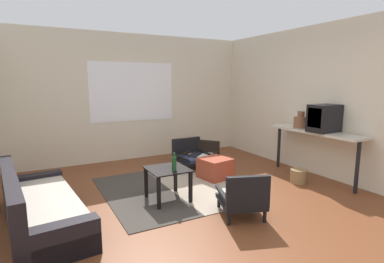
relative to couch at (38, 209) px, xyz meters
name	(u,v)px	position (x,y,z in m)	size (l,w,h in m)	color
ground_plane	(202,207)	(1.99, -0.46, -0.21)	(7.80, 7.80, 0.00)	brown
far_wall_with_window	(132,97)	(1.99, 2.60, 1.14)	(5.60, 0.13, 2.70)	beige
side_wall_right	(322,101)	(4.65, -0.16, 1.14)	(0.12, 6.60, 2.70)	beige
area_rug	(169,189)	(1.87, 0.37, -0.21)	(1.99, 2.21, 0.01)	#38332D
couch	(38,209)	(0.00, 0.00, 0.00)	(0.96, 2.09, 0.68)	black
coffee_table	(168,175)	(1.67, -0.01, 0.16)	(0.56, 0.58, 0.47)	black
armchair_by_window	(191,155)	(2.77, 1.33, 0.03)	(0.65, 0.64, 0.56)	black
armchair_striped_foreground	(243,197)	(2.27, -0.98, 0.05)	(0.70, 0.73, 0.60)	black
armchair_corner	(202,154)	(3.01, 1.30, 0.03)	(0.79, 0.80, 0.50)	black
ottoman_orange	(215,168)	(2.81, 0.50, -0.03)	(0.48, 0.48, 0.36)	#993D28
console_shelf	(314,135)	(4.33, -0.30, 0.56)	(0.42, 1.77, 0.86)	beige
crt_television	(324,118)	(4.33, -0.48, 0.88)	(0.49, 0.34, 0.46)	black
clay_vase	(301,122)	(4.33, 0.01, 0.77)	(0.25, 0.25, 0.30)	brown
glass_bottle	(174,163)	(1.71, -0.15, 0.37)	(0.07, 0.07, 0.26)	#194723
wicker_basket	(298,176)	(3.93, -0.36, -0.10)	(0.27, 0.27, 0.23)	olive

